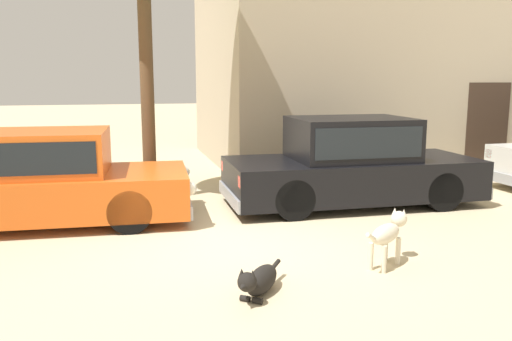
{
  "coord_description": "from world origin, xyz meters",
  "views": [
    {
      "loc": [
        -1.43,
        -6.96,
        2.19
      ],
      "look_at": [
        0.42,
        0.2,
        0.9
      ],
      "focal_mm": 37.08,
      "sensor_mm": 36.0,
      "label": 1
    }
  ],
  "objects": [
    {
      "name": "ground_plane",
      "position": [
        0.0,
        0.0,
        0.0
      ],
      "size": [
        80.0,
        80.0,
        0.0
      ],
      "primitive_type": "plane",
      "color": "#CCB78E"
    },
    {
      "name": "parked_sedan_nearest",
      "position": [
        -2.59,
        1.46,
        0.7
      ],
      "size": [
        4.52,
        2.07,
        1.42
      ],
      "rotation": [
        0.0,
        0.0,
        -0.06
      ],
      "color": "#D15619",
      "rests_on": "ground_plane"
    },
    {
      "name": "stray_dog_tan",
      "position": [
        1.59,
        -1.54,
        0.4
      ],
      "size": [
        0.84,
        0.66,
        0.64
      ],
      "rotation": [
        0.0,
        0.0,
        0.64
      ],
      "color": "beige",
      "rests_on": "ground_plane"
    },
    {
      "name": "stray_dog_spotted",
      "position": [
        -0.12,
        -2.02,
        0.16
      ],
      "size": [
        0.68,
        0.85,
        0.38
      ],
      "rotation": [
        0.0,
        0.0,
        4.05
      ],
      "color": "black",
      "rests_on": "ground_plane"
    },
    {
      "name": "parked_sedan_second",
      "position": [
        2.46,
        1.43,
        0.75
      ],
      "size": [
        4.52,
        1.87,
        1.53
      ],
      "rotation": [
        0.0,
        0.0,
        -0.02
      ],
      "color": "black",
      "rests_on": "ground_plane"
    }
  ]
}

